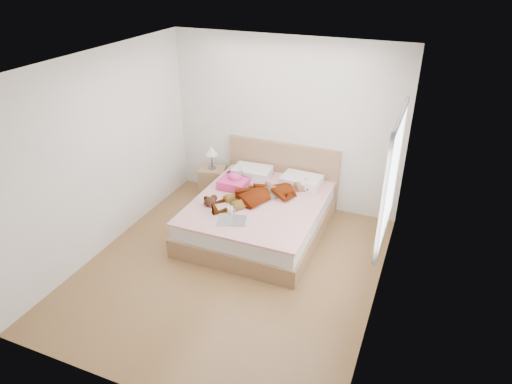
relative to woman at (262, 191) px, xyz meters
The scene contains 11 objects.
ground 1.22m from the woman, 90.54° to the right, with size 4.00×4.00×0.00m, color #54331A.
woman is the anchor object (origin of this frame).
hair 0.73m from the woman, 141.71° to the left, with size 0.44×0.54×0.08m, color black.
phone 0.65m from the woman, 141.34° to the left, with size 0.05×0.10×0.01m, color silver.
room_shell 2.11m from the woman, 22.93° to the right, with size 4.00×4.00×4.00m.
bed 0.35m from the woman, 131.21° to the right, with size 1.80×2.08×1.00m.
towel 0.53m from the woman, 164.30° to the left, with size 0.42×0.36×0.21m.
magazine 0.75m from the woman, 100.13° to the right, with size 0.49×0.40×0.02m.
coffee_mug 0.61m from the woman, 112.34° to the right, with size 0.12×0.09×0.10m.
plush_toy 0.74m from the woman, 141.66° to the right, with size 0.18×0.24×0.13m.
nightstand 1.34m from the woman, 150.07° to the left, with size 0.48×0.45×0.87m.
Camera 1 is at (2.10, -4.24, 3.63)m, focal length 32.00 mm.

